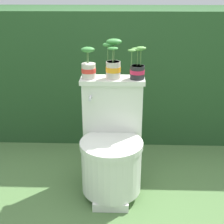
{
  "coord_description": "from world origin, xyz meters",
  "views": [
    {
      "loc": [
        0.14,
        -1.73,
        1.31
      ],
      "look_at": [
        0.08,
        0.12,
        0.56
      ],
      "focal_mm": 50.0,
      "sensor_mm": 36.0,
      "label": 1
    }
  ],
  "objects_px": {
    "potted_plant_left": "(88,67)",
    "potted_plant_midleft": "(113,64)",
    "toilet": "(112,149)",
    "potted_plant_middle": "(137,68)"
  },
  "relations": [
    {
      "from": "potted_plant_left",
      "to": "potted_plant_middle",
      "type": "relative_size",
      "value": 0.97
    },
    {
      "from": "potted_plant_left",
      "to": "potted_plant_middle",
      "type": "height_order",
      "value": "potted_plant_middle"
    },
    {
      "from": "toilet",
      "to": "potted_plant_left",
      "type": "bearing_deg",
      "value": 139.12
    },
    {
      "from": "potted_plant_left",
      "to": "potted_plant_midleft",
      "type": "xyz_separation_m",
      "value": [
        0.16,
        0.0,
        0.02
      ]
    },
    {
      "from": "toilet",
      "to": "potted_plant_midleft",
      "type": "xyz_separation_m",
      "value": [
        0.0,
        0.14,
        0.54
      ]
    },
    {
      "from": "potted_plant_left",
      "to": "potted_plant_middle",
      "type": "distance_m",
      "value": 0.31
    },
    {
      "from": "toilet",
      "to": "potted_plant_middle",
      "type": "distance_m",
      "value": 0.55
    },
    {
      "from": "potted_plant_middle",
      "to": "potted_plant_left",
      "type": "bearing_deg",
      "value": 179.76
    },
    {
      "from": "toilet",
      "to": "potted_plant_middle",
      "type": "relative_size",
      "value": 3.69
    },
    {
      "from": "potted_plant_midleft",
      "to": "potted_plant_middle",
      "type": "distance_m",
      "value": 0.16
    }
  ]
}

